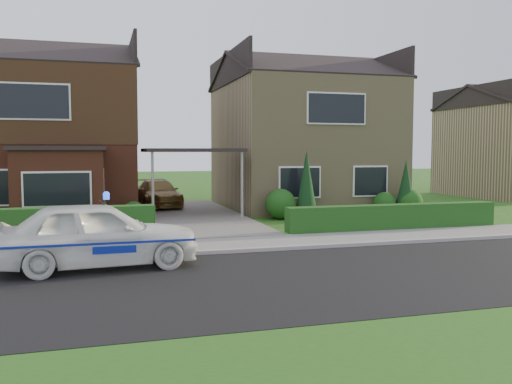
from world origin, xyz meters
name	(u,v)px	position (x,y,z in m)	size (l,w,h in m)	color
ground	(280,280)	(0.00, 0.00, 0.00)	(120.00, 120.00, 0.00)	#204813
road	(280,280)	(0.00, 0.00, 0.00)	(60.00, 6.00, 0.02)	black
kerb	(243,251)	(0.00, 3.05, 0.06)	(60.00, 0.16, 0.12)	#9E9993
sidewalk	(233,244)	(0.00, 4.10, 0.05)	(60.00, 2.00, 0.10)	slate
grass_verge	(414,375)	(0.00, -5.00, 0.00)	(60.00, 4.00, 0.01)	#204813
driveway	(193,216)	(0.00, 11.00, 0.06)	(3.80, 12.00, 0.12)	#666059
house_left	(44,124)	(-5.78, 13.90, 3.81)	(7.50, 9.53, 7.25)	brown
house_right	(301,130)	(5.80, 13.99, 3.66)	(7.50, 8.06, 7.25)	tan
carport_link	(192,151)	(0.00, 10.95, 2.66)	(3.80, 3.00, 2.77)	black
dwarf_wall	(16,243)	(-5.80, 5.30, 0.18)	(7.70, 0.25, 0.36)	brown
hedge_left	(17,248)	(-5.80, 5.45, 0.00)	(7.50, 0.55, 0.90)	#1B3D13
hedge_right	(393,231)	(5.80, 5.35, 0.00)	(7.50, 0.55, 0.80)	#1B3D13
shrub_left_mid	(88,208)	(-4.00, 9.30, 0.66)	(1.32, 1.32, 1.32)	#1B3D13
shrub_left_near	(134,213)	(-2.40, 9.60, 0.42)	(0.84, 0.84, 0.84)	#1B3D13
shrub_right_near	(281,204)	(3.20, 9.40, 0.60)	(1.20, 1.20, 1.20)	#1B3D13
shrub_right_mid	(384,204)	(7.80, 9.50, 0.48)	(0.96, 0.96, 0.96)	#1B3D13
shrub_right_far	(410,202)	(8.80, 9.20, 0.54)	(1.08, 1.08, 1.08)	#1B3D13
conifer_a	(306,186)	(4.20, 9.20, 1.30)	(0.90, 0.90, 2.60)	black
conifer_b	(406,189)	(8.60, 9.20, 1.10)	(0.90, 0.90, 2.20)	black
police_car	(97,235)	(-3.65, 2.17, 0.77)	(4.17, 4.66, 1.71)	white
driveway_car	(158,193)	(-1.00, 14.50, 0.72)	(1.69, 4.16, 1.21)	brown
potted_plant_a	(68,227)	(-4.54, 6.76, 0.35)	(0.36, 0.25, 0.69)	gray
potted_plant_b	(132,215)	(-2.50, 9.00, 0.39)	(0.43, 0.35, 0.78)	gray
potted_plant_c	(136,223)	(-2.50, 6.62, 0.42)	(0.47, 0.47, 0.83)	gray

